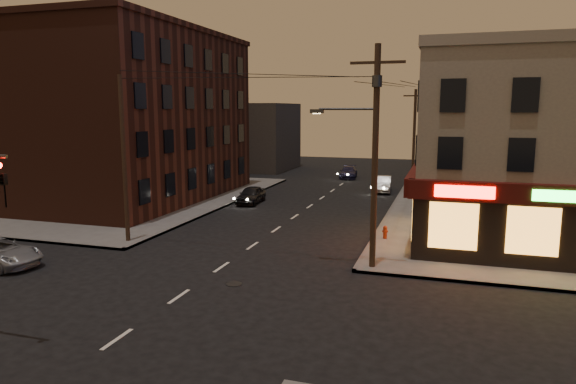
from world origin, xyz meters
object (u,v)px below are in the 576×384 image
at_px(sedan_mid, 383,184).
at_px(fire_hydrant, 385,231).
at_px(sedan_far, 348,172).
at_px(sedan_near, 251,195).

xyz_separation_m(sedan_mid, fire_hydrant, (2.33, -17.61, -0.15)).
distance_m(sedan_far, fire_hydrant, 26.73).
bearing_deg(sedan_mid, fire_hydrant, -87.00).
relative_size(sedan_mid, fire_hydrant, 5.75).
relative_size(sedan_far, fire_hydrant, 5.76).
relative_size(sedan_mid, sedan_far, 1.00).
height_order(sedan_near, sedan_mid, sedan_mid).
height_order(sedan_far, fire_hydrant, sedan_far).
xyz_separation_m(sedan_near, sedan_mid, (9.17, 8.90, 0.04)).
bearing_deg(sedan_far, fire_hydrant, -81.42).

